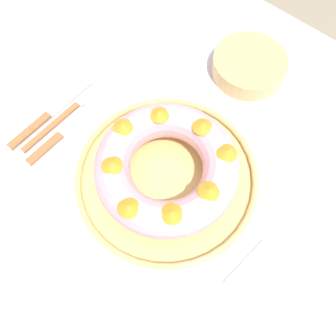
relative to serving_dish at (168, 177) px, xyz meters
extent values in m
plane|color=gray|center=(0.00, -0.04, -0.74)|extent=(8.00, 8.00, 0.00)
cube|color=silver|center=(0.00, -0.04, -0.03)|extent=(1.31, 1.11, 0.03)
cylinder|color=brown|center=(-0.59, 0.45, -0.39)|extent=(0.06, 0.06, 0.69)
cylinder|color=tan|center=(0.00, 0.00, -0.01)|extent=(0.33, 0.33, 0.01)
torus|color=tan|center=(0.00, 0.00, 0.01)|extent=(0.34, 0.34, 0.01)
torus|color=#E09EAD|center=(0.00, 0.00, 0.04)|extent=(0.25, 0.25, 0.06)
cone|color=orange|center=(0.01, -0.10, 0.08)|extent=(0.04, 0.04, 0.01)
cone|color=orange|center=(0.06, -0.06, 0.08)|extent=(0.05, 0.05, 0.01)
cone|color=orange|center=(0.08, 0.00, 0.08)|extent=(0.04, 0.04, 0.01)
cone|color=orange|center=(0.07, 0.08, 0.08)|extent=(0.05, 0.05, 0.01)
cone|color=orange|center=(0.00, 0.09, 0.08)|extent=(0.05, 0.05, 0.01)
cone|color=orange|center=(-0.07, 0.06, 0.08)|extent=(0.04, 0.04, 0.01)
cone|color=orange|center=(-0.10, 0.00, 0.08)|extent=(0.05, 0.05, 0.01)
cone|color=orange|center=(-0.06, -0.07, 0.08)|extent=(0.05, 0.05, 0.01)
cube|color=#936038|center=(-0.25, -0.07, -0.01)|extent=(0.01, 0.15, 0.01)
cube|color=silver|center=(-0.25, 0.03, -0.01)|extent=(0.02, 0.06, 0.01)
cube|color=#936038|center=(-0.28, -0.10, -0.01)|extent=(0.02, 0.10, 0.01)
cube|color=silver|center=(-0.28, 0.01, -0.01)|extent=(0.02, 0.13, 0.00)
cube|color=#936038|center=(-0.23, -0.11, -0.01)|extent=(0.02, 0.08, 0.01)
cube|color=silver|center=(-0.23, -0.02, -0.01)|extent=(0.02, 0.10, 0.00)
cylinder|color=tan|center=(-0.04, 0.31, 0.01)|extent=(0.16, 0.16, 0.04)
cube|color=#B2D1B7|center=(0.27, -0.04, -0.01)|extent=(0.17, 0.12, 0.00)
camera|label=1|loc=(0.15, -0.17, 0.57)|focal=35.00mm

